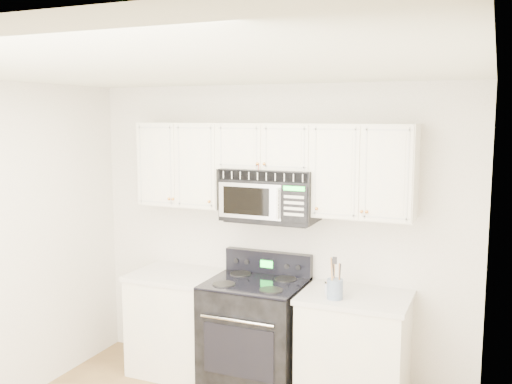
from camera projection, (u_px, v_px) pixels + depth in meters
The scene contains 9 objects.
room at pixel (173, 287), 3.47m from camera, with size 3.51×3.51×2.61m.
base_cabinet_left at pixel (181, 326), 5.21m from camera, with size 0.86×0.65×0.92m.
base_cabinet_right at pixel (354, 354), 4.59m from camera, with size 0.86×0.65×0.92m.
range at pixel (255, 333), 4.89m from camera, with size 0.80×0.73×1.13m.
upper_cabinets at pixel (269, 163), 4.83m from camera, with size 2.44×0.37×0.75m.
microwave at pixel (271, 194), 4.82m from camera, with size 0.80×0.45×0.44m.
utensil_crock at pixel (335, 288), 4.42m from camera, with size 0.12×0.12×0.33m.
shaker_salt at pixel (328, 288), 4.53m from camera, with size 0.05×0.05×0.11m.
shaker_pepper at pixel (337, 285), 4.59m from camera, with size 0.05×0.05×0.11m.
Camera 1 is at (1.77, -2.90, 2.34)m, focal length 40.00 mm.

